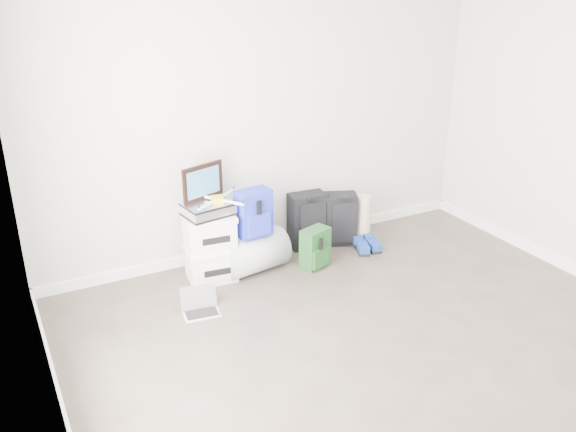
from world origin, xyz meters
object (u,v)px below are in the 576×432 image
large_suitcase (308,220)px  laptop (200,307)px  duffel_bag (254,252)px  boxes_stack (210,247)px  carry_on (339,219)px  briefcase (208,209)px

large_suitcase → laptop: 1.58m
duffel_bag → laptop: size_ratio=1.88×
boxes_stack → carry_on: (1.42, 0.09, -0.04)m
duffel_bag → carry_on: carry_on is taller
large_suitcase → carry_on: bearing=-11.9°
boxes_stack → laptop: boxes_stack is taller
boxes_stack → duffel_bag: 0.42m
briefcase → duffel_bag: bearing=-15.5°
briefcase → laptop: (-0.30, -0.51, -0.63)m
briefcase → large_suitcase: (1.10, 0.19, -0.40)m
boxes_stack → briefcase: size_ratio=1.53×
duffel_bag → boxes_stack: bearing=164.7°
duffel_bag → laptop: duffel_bag is taller
briefcase → carry_on: 1.48m
large_suitcase → carry_on: large_suitcase is taller
large_suitcase → duffel_bag: bearing=-156.6°
carry_on → laptop: bearing=-138.5°
boxes_stack → duffel_bag: size_ratio=1.03×
laptop → duffel_bag: bearing=41.0°
carry_on → boxes_stack: bearing=-154.2°
briefcase → laptop: 0.86m
briefcase → duffel_bag: size_ratio=0.67×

